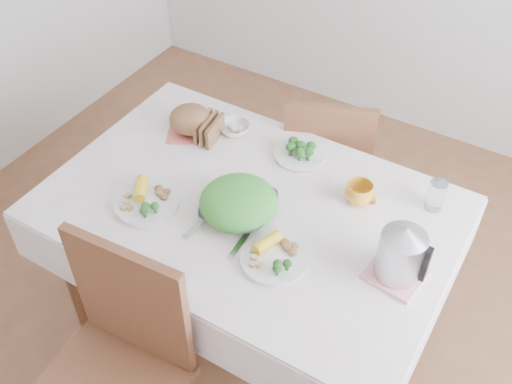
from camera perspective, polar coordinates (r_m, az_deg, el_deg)
The scene contains 17 objects.
floor at distance 2.81m, azimuth -0.57°, elevation -12.24°, with size 3.60×3.60×0.00m, color brown.
dining_table at distance 2.51m, azimuth -0.63°, elevation -7.46°, with size 1.40×0.90×0.75m, color brown.
tablecloth at distance 2.23m, azimuth -0.71°, elevation -1.31°, with size 1.50×1.00×0.01m, color white.
chair_far at distance 2.89m, azimuth 6.71°, elevation 3.21°, with size 0.41×0.41×0.90m, color brown.
salad_bowl at distance 2.16m, azimuth -1.65°, elevation -1.58°, with size 0.27×0.27×0.07m, color white.
dinner_plate_left at distance 2.25m, azimuth -10.34°, elevation -1.06°, with size 0.24×0.24×0.02m, color white.
dinner_plate_right at distance 2.03m, azimuth 1.78°, elevation -6.36°, with size 0.23×0.23×0.02m, color white.
broccoli_plate at distance 2.42m, azimuth 4.20°, elevation 3.55°, with size 0.21×0.21×0.02m, color beige.
napkin at distance 2.57m, azimuth -6.13°, elevation 5.88°, with size 0.20×0.20×0.00m, color #E66B58.
bread_loaf at distance 2.54m, azimuth -6.23°, elevation 6.88°, with size 0.18×0.17×0.11m, color brown.
fruit_bowl at distance 2.54m, azimuth -2.05°, elevation 6.09°, with size 0.13×0.13×0.04m, color white.
yellow_mug at distance 2.24m, azimuth 9.82°, elevation -0.11°, with size 0.11×0.11×0.08m, color orange.
glass_tumbler at distance 2.26m, azimuth 16.78°, elevation -0.23°, with size 0.06×0.06×0.12m, color white.
pink_tray at distance 2.05m, azimuth 13.18°, elevation -7.52°, with size 0.18×0.18×0.01m, color pink.
electric_kettle at distance 1.96m, azimuth 13.70°, elevation -5.46°, with size 0.15×0.15×0.21m, color #B2B5BA.
fork_left at distance 2.17m, azimuth -5.06°, elevation -2.73°, with size 0.02×0.21×0.00m, color silver.
fork_right at distance 2.10m, azimuth -1.35°, elevation -4.71°, with size 0.02×0.18×0.00m, color silver.
Camera 1 is at (0.84, -1.33, 2.33)m, focal length 42.00 mm.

